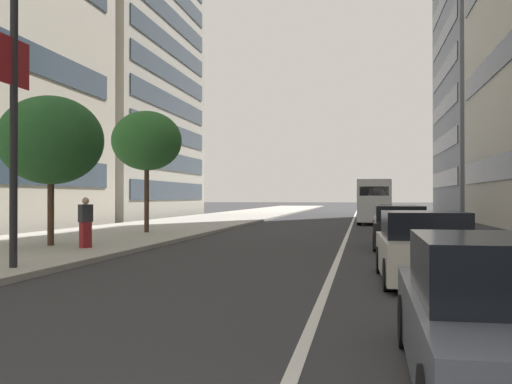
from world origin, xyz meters
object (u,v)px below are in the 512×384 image
car_far_down_avenue (510,321)px  street_tree_by_lamp_post (51,140)px  car_lead_in_lane (396,221)px  street_lamp_with_banners (25,47)px  street_tree_mid_sidewalk (147,141)px  car_following_behind (424,249)px  pedestrian_on_plaza (86,222)px  delivery_van_ahead (374,201)px  car_approaching_light (401,228)px

car_far_down_avenue → street_tree_by_lamp_post: 17.71m
car_lead_in_lane → street_lamp_with_banners: size_ratio=0.49×
street_tree_mid_sidewalk → car_following_behind: bearing=-140.6°
car_following_behind → pedestrian_on_plaza: 11.18m
delivery_van_ahead → street_tree_mid_sidewalk: (-13.89, 10.57, 2.82)m
street_tree_mid_sidewalk → street_lamp_with_banners: bearing=-171.1°
car_far_down_avenue → car_lead_in_lane: (22.95, -0.22, 0.02)m
car_lead_in_lane → street_tree_mid_sidewalk: street_tree_mid_sidewalk is taller
car_following_behind → pedestrian_on_plaza: (5.04, 9.97, 0.26)m
car_far_down_avenue → car_approaching_light: bearing=0.8°
car_approaching_light → street_tree_mid_sidewalk: 12.71m
car_far_down_avenue → car_following_behind: size_ratio=1.11×
delivery_van_ahead → street_tree_by_lamp_post: street_tree_by_lamp_post is taller
car_lead_in_lane → pedestrian_on_plaza: 14.82m
street_tree_by_lamp_post → street_lamp_with_banners: bearing=-156.0°
car_far_down_avenue → pedestrian_on_plaza: 15.84m
car_following_behind → car_approaching_light: 8.43m
street_tree_mid_sidewalk → pedestrian_on_plaza: (-8.41, -1.07, -3.40)m
car_approaching_light → car_lead_in_lane: 7.31m
delivery_van_ahead → car_lead_in_lane: bearing=-174.9°
street_lamp_with_banners → pedestrian_on_plaza: 6.89m
delivery_van_ahead → car_approaching_light: bearing=-177.1°
street_tree_mid_sidewalk → street_tree_by_lamp_post: bearing=175.9°
street_tree_by_lamp_post → street_tree_mid_sidewalk: 7.71m
car_approaching_light → car_far_down_avenue: bearing=-177.6°
car_following_behind → car_far_down_avenue: bearing=179.0°
car_following_behind → street_tree_mid_sidewalk: (13.45, 11.04, 3.66)m
delivery_van_ahead → street_tree_by_lamp_post: (-21.55, 11.11, 2.15)m
car_lead_in_lane → delivery_van_ahead: size_ratio=0.68×
street_lamp_with_banners → car_far_down_avenue: bearing=-127.8°
car_approaching_light → street_tree_mid_sidewalk: street_tree_mid_sidewalk is taller
car_approaching_light → car_lead_in_lane: size_ratio=1.08×
car_far_down_avenue → pedestrian_on_plaza: (12.25, 10.03, 0.31)m
car_approaching_light → street_lamp_with_banners: bearing=136.6°
delivery_van_ahead → street_lamp_with_banners: (-27.60, 8.43, 3.70)m
car_approaching_light → pedestrian_on_plaza: bearing=111.1°
pedestrian_on_plaza → street_lamp_with_banners: bearing=-47.1°
car_lead_in_lane → street_tree_by_lamp_post: size_ratio=0.83×
car_lead_in_lane → pedestrian_on_plaza: size_ratio=2.60×
car_following_behind → street_tree_by_lamp_post: bearing=62.1°
delivery_van_ahead → car_far_down_avenue: bearing=-177.8°
car_far_down_avenue → delivery_van_ahead: bearing=1.6°
pedestrian_on_plaza → car_lead_in_lane: bearing=77.6°
car_approaching_light → delivery_van_ahead: size_ratio=0.73×
delivery_van_ahead → street_lamp_with_banners: street_lamp_with_banners is taller
car_lead_in_lane → street_lamp_with_banners: 19.00m
car_approaching_light → delivery_van_ahead: (18.90, 0.53, 0.84)m
delivery_van_ahead → street_tree_mid_sidewalk: 17.68m
street_tree_mid_sidewalk → pedestrian_on_plaza: street_tree_mid_sidewalk is taller
car_approaching_light → pedestrian_on_plaza: pedestrian_on_plaza is taller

